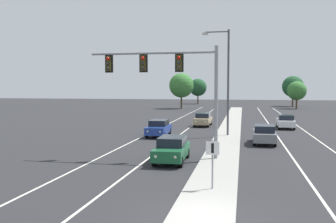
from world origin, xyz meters
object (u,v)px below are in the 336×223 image
(tree_far_left_c, at_px, (198,87))
(tree_far_right_a, at_px, (297,91))
(car_oncoming_tan, at_px, (203,119))
(street_lamp_median, at_px, (226,76))
(car_oncoming_blue, at_px, (159,128))
(tree_far_left_a, at_px, (181,85))
(car_receding_grey, at_px, (264,134))
(car_receding_white, at_px, (285,121))
(tree_far_right_b, at_px, (293,87))
(median_sign_post, at_px, (213,157))
(car_oncoming_green, at_px, (172,149))
(overhead_signal_mast, at_px, (171,75))

(tree_far_left_c, bearing_deg, tree_far_right_a, -39.81)
(car_oncoming_tan, distance_m, tree_far_left_c, 61.14)
(street_lamp_median, bearing_deg, tree_far_left_c, 98.92)
(car_oncoming_tan, relative_size, tree_far_right_a, 0.75)
(street_lamp_median, bearing_deg, car_oncoming_blue, -169.66)
(car_oncoming_blue, relative_size, car_oncoming_tan, 1.00)
(tree_far_left_c, bearing_deg, tree_far_left_a, -91.83)
(car_receding_grey, bearing_deg, car_receding_white, 76.31)
(car_receding_grey, height_order, tree_far_left_c, tree_far_left_c)
(street_lamp_median, relative_size, car_oncoming_tan, 2.22)
(car_oncoming_tan, height_order, tree_far_right_a, tree_far_right_a)
(street_lamp_median, height_order, tree_far_left_c, street_lamp_median)
(tree_far_right_b, bearing_deg, tree_far_right_a, -92.42)
(street_lamp_median, xyz_separation_m, car_receding_grey, (3.40, -4.02, -4.97))
(median_sign_post, xyz_separation_m, tree_far_left_a, (-12.04, 64.79, 3.52))
(car_receding_grey, xyz_separation_m, tree_far_left_a, (-15.12, 49.50, 4.29))
(car_oncoming_blue, xyz_separation_m, tree_far_left_c, (-4.67, 70.90, 3.84))
(tree_far_left_c, bearing_deg, tree_far_right_b, -22.53)
(car_oncoming_tan, height_order, car_receding_white, same)
(tree_far_left_c, relative_size, tree_far_left_a, 0.91)
(car_receding_grey, distance_m, tree_far_right_b, 64.55)
(tree_far_right_b, relative_size, tree_far_left_a, 0.96)
(tree_far_left_c, bearing_deg, car_oncoming_green, -84.34)
(overhead_signal_mast, relative_size, tree_far_right_a, 1.41)
(car_oncoming_blue, bearing_deg, tree_far_left_c, 93.77)
(car_oncoming_blue, distance_m, car_receding_grey, 10.10)
(car_receding_grey, relative_size, tree_far_right_a, 0.75)
(car_receding_grey, relative_size, car_receding_white, 1.00)
(street_lamp_median, bearing_deg, car_receding_white, 52.62)
(overhead_signal_mast, bearing_deg, car_oncoming_green, -74.17)
(car_oncoming_blue, relative_size, tree_far_left_c, 0.63)
(tree_far_right_b, bearing_deg, car_receding_grey, -99.06)
(median_sign_post, distance_m, car_receding_white, 28.40)
(car_receding_white, xyz_separation_m, tree_far_left_a, (-18.15, 37.07, 4.29))
(median_sign_post, distance_m, car_oncoming_blue, 19.34)
(car_oncoming_green, distance_m, tree_far_right_b, 74.44)
(car_oncoming_green, height_order, tree_far_left_a, tree_far_left_a)
(car_oncoming_green, relative_size, car_receding_grey, 1.00)
(car_receding_white, xyz_separation_m, tree_far_right_a, (6.70, 41.28, 3.12))
(car_oncoming_blue, xyz_separation_m, tree_far_right_b, (19.82, 60.74, 4.06))
(car_oncoming_green, distance_m, tree_far_left_a, 59.25)
(car_oncoming_blue, distance_m, car_oncoming_tan, 10.86)
(car_oncoming_green, xyz_separation_m, tree_far_left_c, (-8.19, 82.68, 3.84))
(median_sign_post, xyz_separation_m, car_oncoming_green, (-3.07, 6.39, -0.77))
(tree_far_left_a, bearing_deg, car_oncoming_tan, -76.62)
(overhead_signal_mast, bearing_deg, median_sign_post, -65.51)
(median_sign_post, relative_size, car_receding_grey, 0.49)
(car_receding_white, bearing_deg, car_oncoming_green, -113.28)
(median_sign_post, relative_size, car_receding_white, 0.49)
(street_lamp_median, xyz_separation_m, tree_far_right_a, (13.12, 49.69, -1.85))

